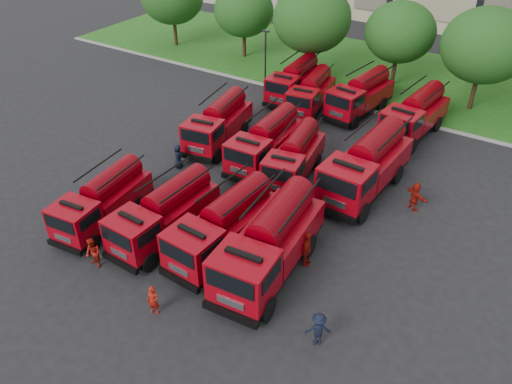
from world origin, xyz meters
TOP-DOWN VIEW (x-y plane):
  - ground at (0.00, 0.00)m, footprint 140.00×140.00m
  - lawn at (0.00, 26.00)m, footprint 70.00×16.00m
  - curb at (0.00, 17.90)m, footprint 70.00×0.30m
  - tree_1 at (-16.00, 23.00)m, footprint 5.71×5.71m
  - tree_2 at (-8.00, 21.50)m, footprint 6.72×6.72m
  - tree_3 at (-1.00, 24.00)m, footprint 5.88×5.88m
  - tree_4 at (6.00, 22.50)m, footprint 6.55×6.55m
  - lamp_post_0 at (-10.00, 17.20)m, footprint 0.60×0.25m
  - fire_truck_0 at (-7.74, -3.48)m, footprint 2.90×6.59m
  - fire_truck_1 at (-4.01, -2.63)m, footprint 2.68×6.84m
  - fire_truck_2 at (-0.72, -1.87)m, footprint 2.89×7.18m
  - fire_truck_3 at (2.04, -1.95)m, footprint 3.40×8.05m
  - fire_truck_4 at (-7.76, 7.33)m, footprint 3.42×7.13m
  - fire_truck_5 at (-3.52, 6.74)m, footprint 2.78×7.04m
  - fire_truck_6 at (-1.12, 6.25)m, footprint 3.23×6.69m
  - fire_truck_7 at (3.25, 7.15)m, footprint 3.30×8.15m
  - fire_truck_8 at (-6.99, 16.95)m, footprint 2.79×6.88m
  - fire_truck_9 at (-4.76, 15.62)m, footprint 3.05×6.58m
  - fire_truck_10 at (-1.27, 17.11)m, footprint 3.32×7.13m
  - fire_truck_11 at (3.43, 15.82)m, footprint 3.24×7.35m
  - firefighter_0 at (-0.92, -7.09)m, footprint 0.67×0.58m
  - firefighter_1 at (-5.48, -6.40)m, footprint 0.92×0.62m
  - firefighter_2 at (3.35, -0.59)m, footprint 0.95×1.30m
  - firefighter_3 at (6.03, -4.64)m, footprint 1.22×1.07m
  - firefighter_4 at (-8.05, 3.19)m, footprint 0.87×0.98m
  - firefighter_5 at (6.43, 6.92)m, footprint 1.78×1.48m

SIDE VIEW (x-z plane):
  - ground at x=0.00m, z-range 0.00..0.00m
  - firefighter_0 at x=-0.92m, z-range -0.78..0.78m
  - firefighter_1 at x=-5.48m, z-range -0.86..0.86m
  - firefighter_2 at x=3.35m, z-range -0.99..0.99m
  - firefighter_3 at x=6.03m, z-range -0.85..0.85m
  - firefighter_4 at x=-8.05m, z-range -0.84..0.84m
  - firefighter_5 at x=6.43m, z-range -0.89..0.89m
  - lawn at x=0.00m, z-range 0.00..0.12m
  - curb at x=0.00m, z-range 0.00..0.14m
  - fire_truck_9 at x=-4.76m, z-range 0.01..2.89m
  - fire_truck_0 at x=-7.74m, z-range 0.01..2.92m
  - fire_truck_6 at x=-1.12m, z-range 0.01..2.93m
  - fire_truck_8 at x=-6.99m, z-range 0.01..3.08m
  - fire_truck_1 at x=-4.01m, z-range 0.01..3.09m
  - fire_truck_4 at x=-7.76m, z-range 0.01..3.12m
  - fire_truck_10 at x=-1.27m, z-range 0.01..3.13m
  - fire_truck_5 at x=-3.52m, z-range 0.01..3.17m
  - fire_truck_2 at x=-0.72m, z-range 0.01..3.22m
  - fire_truck_11 at x=3.43m, z-range 0.01..3.25m
  - fire_truck_3 at x=2.04m, z-range 0.01..3.58m
  - fire_truck_7 at x=3.25m, z-range 0.01..3.65m
  - lamp_post_0 at x=-10.00m, z-range 0.34..5.45m
  - tree_1 at x=-16.00m, z-range 1.06..8.04m
  - tree_3 at x=-1.00m, z-range 1.09..8.28m
  - tree_4 at x=6.00m, z-range 1.21..9.23m
  - tree_2 at x=-8.00m, z-range 1.25..9.46m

